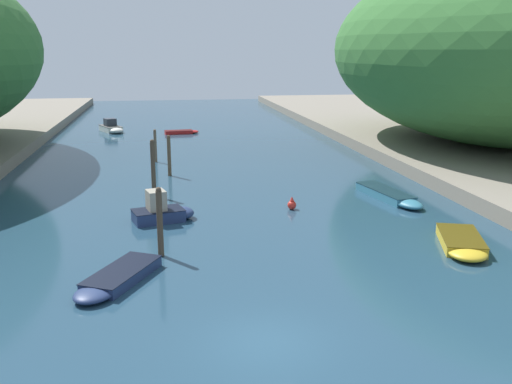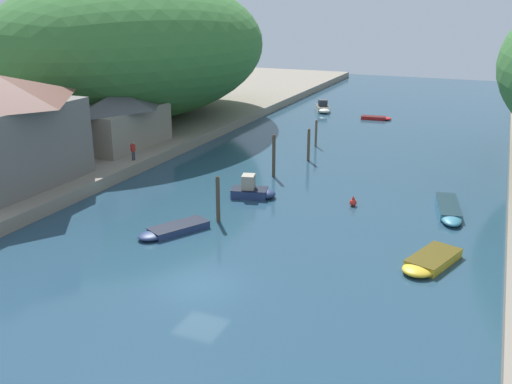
# 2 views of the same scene
# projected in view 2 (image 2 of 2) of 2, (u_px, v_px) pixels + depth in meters

# --- Properties ---
(water_surface) EXTENTS (130.00, 130.00, 0.00)m
(water_surface) POSITION_uv_depth(u_px,v_px,m) (344.00, 155.00, 56.82)
(water_surface) COLOR #234256
(water_surface) RESTS_ON ground
(left_bank) EXTENTS (22.00, 120.00, 1.00)m
(left_bank) POSITION_uv_depth(u_px,v_px,m) (126.00, 128.00, 66.42)
(left_bank) COLOR gray
(left_bank) RESTS_ON ground
(hillside_left) EXTENTS (28.36, 39.71, 16.81)m
(hillside_left) POSITION_uv_depth(u_px,v_px,m) (136.00, 47.00, 67.94)
(hillside_left) COLOR #387033
(hillside_left) RESTS_ON left_bank
(waterfront_building) EXTENTS (7.98, 12.10, 8.47)m
(waterfront_building) POSITION_uv_depth(u_px,v_px,m) (3.00, 129.00, 43.06)
(waterfront_building) COLOR slate
(waterfront_building) RESTS_ON left_bank
(boathouse_shed) EXTENTS (5.73, 10.78, 5.50)m
(boathouse_shed) POSITION_uv_depth(u_px,v_px,m) (120.00, 118.00, 55.20)
(boathouse_shed) COLOR gray
(boathouse_shed) RESTS_ON left_bank
(boat_open_rowboat) EXTENTS (3.29, 5.14, 0.53)m
(boat_open_rowboat) POSITION_uv_depth(u_px,v_px,m) (429.00, 262.00, 32.93)
(boat_open_rowboat) COLOR gold
(boat_open_rowboat) RESTS_ON water_surface
(boat_small_dinghy) EXTENTS (3.74, 2.42, 1.80)m
(boat_small_dinghy) POSITION_uv_depth(u_px,v_px,m) (253.00, 191.00, 44.44)
(boat_small_dinghy) COLOR navy
(boat_small_dinghy) RESTS_ON water_surface
(boat_white_cruiser) EXTENTS (3.38, 4.90, 1.54)m
(boat_white_cruiser) POSITION_uv_depth(u_px,v_px,m) (323.00, 108.00, 78.99)
(boat_white_cruiser) COLOR silver
(boat_white_cruiser) RESTS_ON water_surface
(boat_red_skiff) EXTENTS (3.73, 5.12, 0.48)m
(boat_red_skiff) POSITION_uv_depth(u_px,v_px,m) (171.00, 230.00, 37.58)
(boat_red_skiff) COLOR navy
(boat_red_skiff) RESTS_ON water_surface
(boat_mid_channel) EXTENTS (2.54, 6.52, 0.54)m
(boat_mid_channel) POSITION_uv_depth(u_px,v_px,m) (449.00, 211.00, 40.96)
(boat_mid_channel) COLOR teal
(boat_mid_channel) RESTS_ON water_surface
(boat_cabin_cruiser) EXTENTS (3.99, 1.63, 0.40)m
(boat_cabin_cruiser) POSITION_uv_depth(u_px,v_px,m) (377.00, 118.00, 73.67)
(boat_cabin_cruiser) COLOR red
(boat_cabin_cruiser) RESTS_ON water_surface
(mooring_post_nearest) EXTENTS (0.28, 0.28, 3.31)m
(mooring_post_nearest) POSITION_uv_depth(u_px,v_px,m) (218.00, 199.00, 39.17)
(mooring_post_nearest) COLOR #4C3D2D
(mooring_post_nearest) RESTS_ON water_surface
(mooring_post_middle) EXTENTS (0.29, 0.29, 3.78)m
(mooring_post_middle) POSITION_uv_depth(u_px,v_px,m) (274.00, 156.00, 49.20)
(mooring_post_middle) COLOR #4C3D2D
(mooring_post_middle) RESTS_ON water_surface
(mooring_post_fourth) EXTENTS (0.27, 0.27, 3.14)m
(mooring_post_fourth) POSITION_uv_depth(u_px,v_px,m) (309.00, 145.00, 54.26)
(mooring_post_fourth) COLOR brown
(mooring_post_fourth) RESTS_ON water_surface
(mooring_post_farthest) EXTENTS (0.24, 0.24, 2.84)m
(mooring_post_farthest) POSITION_uv_depth(u_px,v_px,m) (316.00, 133.00, 59.71)
(mooring_post_farthest) COLOR brown
(mooring_post_farthest) RESTS_ON water_surface
(channel_buoy_near) EXTENTS (0.54, 0.54, 0.80)m
(channel_buoy_near) POSITION_uv_depth(u_px,v_px,m) (353.00, 202.00, 42.59)
(channel_buoy_near) COLOR red
(channel_buoy_near) RESTS_ON water_surface
(person_on_quay) EXTENTS (0.35, 0.43, 1.69)m
(person_on_quay) POSITION_uv_depth(u_px,v_px,m) (133.00, 150.00, 50.81)
(person_on_quay) COLOR #282D3D
(person_on_quay) RESTS_ON left_bank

